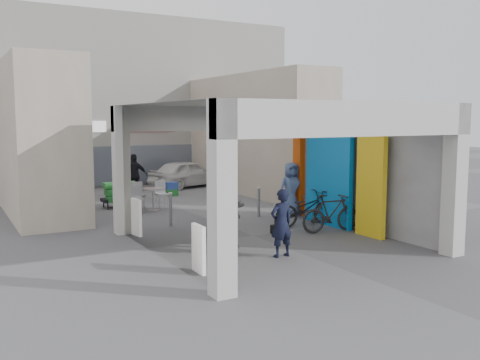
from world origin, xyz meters
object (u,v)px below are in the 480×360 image
border_collie (277,225)px  man_crates (135,176)px  man_elderly (291,189)px  white_van (187,174)px  cafe_set (147,200)px  bicycle_front (305,208)px  bicycle_rear (331,213)px  produce_stand (121,197)px  man_back_turned (231,210)px  man_with_dog (281,223)px

border_collie → man_crates: bearing=113.6°
man_elderly → man_crates: (-3.13, 6.54, -0.00)m
border_collie → white_van: (1.94, 10.64, 0.38)m
border_collie → cafe_set: bearing=123.1°
man_crates → white_van: size_ratio=0.47×
bicycle_front → bicycle_rear: 1.11m
man_crates → white_van: 3.68m
cafe_set → man_elderly: 5.09m
border_collie → white_van: 10.83m
man_crates → white_van: bearing=-127.9°
man_elderly → border_collie: bearing=-123.0°
produce_stand → bicycle_rear: size_ratio=0.75×
cafe_set → bicycle_rear: bearing=-62.0°
border_collie → bicycle_rear: size_ratio=0.36×
cafe_set → produce_stand: bearing=124.3°
man_back_turned → bicycle_front: bearing=-1.3°
cafe_set → man_with_dog: size_ratio=0.98×
man_crates → bicycle_rear: size_ratio=0.98×
man_with_dog → bicycle_front: (2.62, 2.67, -0.27)m
man_with_dog → bicycle_rear: man_with_dog is taller
produce_stand → bicycle_rear: bearing=-46.6°
bicycle_front → white_van: (0.54, 10.00, 0.12)m
bicycle_front → man_back_turned: bearing=112.0°
produce_stand → white_van: white_van is taller
produce_stand → man_crates: (1.21, 2.15, 0.52)m
cafe_set → produce_stand: (-0.64, 0.94, 0.02)m
man_with_dog → man_crates: man_crates is taller
border_collie → man_back_turned: bearing=-138.5°
man_back_turned → white_van: bearing=44.9°
produce_stand → man_crates: bearing=75.1°
man_with_dog → man_crates: bearing=-92.8°
man_back_turned → man_elderly: 4.98m
produce_stand → white_van: bearing=57.8°
man_crates → man_elderly: bearing=135.9°
man_back_turned → bicycle_front: 3.73m
man_back_turned → bicycle_front: size_ratio=1.01×
man_elderly → produce_stand: bearing=143.4°
bicycle_rear → border_collie: bearing=80.8°
bicycle_rear → white_van: size_ratio=0.48×
bicycle_front → produce_stand: bearing=29.4°
man_back_turned → man_crates: bearing=58.9°
man_with_dog → bicycle_front: size_ratio=0.80×
produce_stand → man_back_turned: (0.45, -7.50, 0.64)m
cafe_set → man_crates: (0.57, 3.08, 0.54)m
produce_stand → man_crates: 2.52m
man_back_turned → bicycle_rear: bearing=-18.7°
man_crates → bicycle_rear: 9.56m
bicycle_front → white_van: size_ratio=0.53×
white_van → bicycle_front: bearing=161.2°
man_crates → cafe_set: bearing=99.9°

